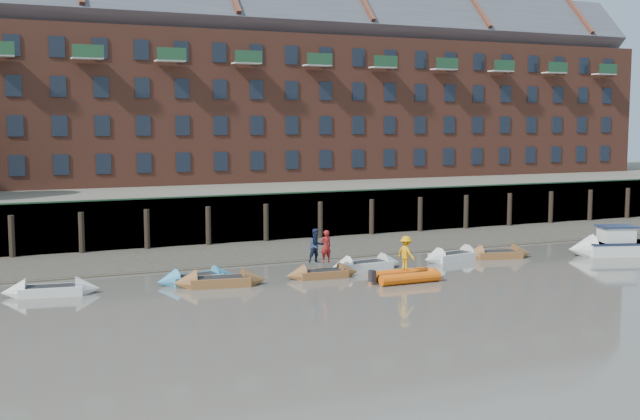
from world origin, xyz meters
TOP-DOWN VIEW (x-y plane):
  - ground at (0.00, 0.00)m, footprint 220.00×220.00m
  - foreshore at (0.00, 18.00)m, footprint 110.00×8.00m
  - mud_band at (0.00, 14.60)m, footprint 110.00×1.60m
  - river_wall at (-0.00, 22.38)m, footprint 110.00×1.23m
  - bank_terrace at (0.00, 36.00)m, footprint 110.00×28.00m
  - apartment_terrace at (-0.00, 36.99)m, footprint 80.60×15.56m
  - rowboat_0 at (-16.90, 10.28)m, footprint 4.57×1.93m
  - rowboat_1 at (-9.89, 10.45)m, footprint 4.24×1.71m
  - rowboat_2 at (-9.05, 9.09)m, footprint 4.74×2.10m
  - rowboat_3 at (-3.54, 9.01)m, footprint 4.04×1.42m
  - rowboat_4 at (-0.38, 10.19)m, footprint 4.49×1.59m
  - rowboat_5 at (5.66, 10.73)m, footprint 4.59×2.06m
  - rowboat_6 at (8.52, 10.32)m, footprint 4.42×2.09m
  - rib_tender at (0.04, 6.40)m, footprint 3.66×1.73m
  - motor_launch at (15.23, 8.45)m, footprint 5.89×3.38m
  - person_rower_a at (-3.30, 9.08)m, footprint 0.66×0.46m
  - person_rower_b at (-3.82, 9.14)m, footprint 0.94×0.77m
  - person_rib_crew at (-0.06, 6.35)m, footprint 0.89×1.25m

SIDE VIEW (x-z plane):
  - ground at x=0.00m, z-range 0.00..0.00m
  - foreshore at x=0.00m, z-range -0.25..0.25m
  - mud_band at x=0.00m, z-range -0.05..0.05m
  - rowboat_3 at x=-3.54m, z-range -0.37..0.78m
  - rowboat_1 at x=-9.89m, z-range -0.39..0.81m
  - rowboat_6 at x=8.52m, z-range -0.40..0.84m
  - rowboat_4 at x=-0.38m, z-range -0.41..0.87m
  - rowboat_5 at x=5.66m, z-range -0.41..0.87m
  - rowboat_0 at x=-16.90m, z-range -0.42..0.87m
  - rowboat_2 at x=-9.05m, z-range -0.43..0.90m
  - rib_tender at x=0.04m, z-range -0.04..0.59m
  - motor_launch at x=15.23m, z-range -0.57..1.74m
  - person_rib_crew at x=-0.06m, z-range 0.59..2.34m
  - river_wall at x=0.00m, z-range -0.06..3.24m
  - bank_terrace at x=0.00m, z-range 0.00..3.20m
  - person_rower_a at x=-3.30m, z-range 0.78..2.48m
  - person_rower_b at x=-3.82m, z-range 0.78..2.58m
  - apartment_terrace at x=0.00m, z-range 2.34..23.31m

